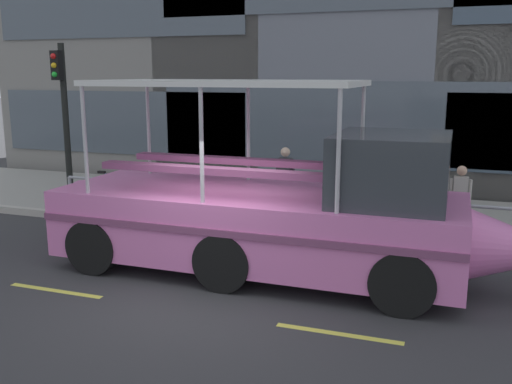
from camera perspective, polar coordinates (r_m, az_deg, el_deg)
ground_plane at (r=9.75m, az=-4.71°, el=-9.70°), size 120.00×120.00×0.00m
sidewalk at (r=14.77m, az=4.22°, el=-1.83°), size 32.00×4.80×0.18m
curb_edge at (r=12.46m, az=1.16°, el=-4.38°), size 32.00×0.18×0.18m
lane_centreline at (r=8.96m, az=-7.24°, el=-11.72°), size 25.80×0.12×0.01m
curb_guardrail at (r=12.60m, az=1.72°, el=-1.07°), size 10.94×0.09×0.86m
traffic_light_pole at (r=15.36m, az=-18.82°, el=7.92°), size 0.24×0.46×4.14m
leaned_bicycle at (r=14.93m, az=-14.49°, el=-0.19°), size 1.74×0.46×0.96m
duck_tour_boat at (r=10.10m, az=2.86°, el=-2.26°), size 9.09×2.56×3.46m
pedestrian_near_bow at (r=12.59m, az=19.87°, el=-0.21°), size 0.44×0.21×1.52m
pedestrian_mid_left at (r=13.59m, az=2.96°, el=1.74°), size 0.48×0.23×1.68m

